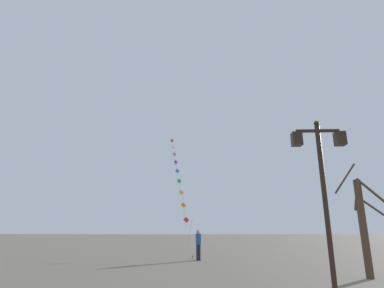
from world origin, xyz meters
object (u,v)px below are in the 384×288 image
twin_lantern_lamp_post (322,170)px  kite_train (178,177)px  kite_flyer (198,244)px  bare_tree (363,222)px

twin_lantern_lamp_post → kite_train: (-5.66, 18.64, 2.86)m
kite_train → kite_flyer: size_ratio=8.21×
twin_lantern_lamp_post → bare_tree: size_ratio=1.13×
kite_flyer → bare_tree: 9.19m
twin_lantern_lamp_post → bare_tree: (2.68, 3.54, -1.39)m
twin_lantern_lamp_post → kite_flyer: 10.98m
twin_lantern_lamp_post → kite_train: kite_train is taller
kite_flyer → bare_tree: bare_tree is taller
kite_flyer → bare_tree: size_ratio=0.40×
twin_lantern_lamp_post → kite_flyer: bearing=110.5°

